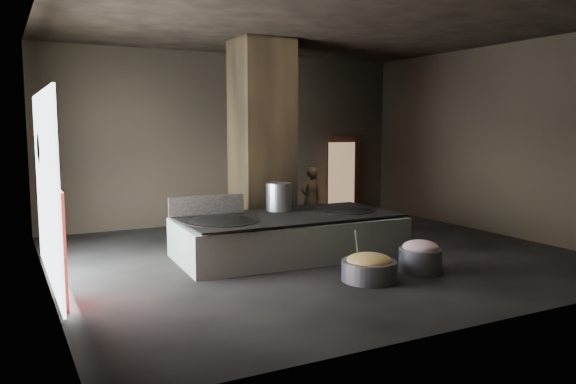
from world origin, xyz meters
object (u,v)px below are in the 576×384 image
hearth_platform (289,237)px  meat_basin (420,260)px  cook (311,199)px  wok_left (221,225)px  veg_basin (369,271)px  wok_right (344,214)px  stock_pot (279,197)px

hearth_platform → meat_basin: size_ratio=5.79×
cook → meat_basin: 4.32m
hearth_platform → wok_left: (-1.45, -0.05, 0.37)m
veg_basin → meat_basin: 1.16m
wok_left → wok_right: (2.80, 0.10, 0.00)m
stock_pot → meat_basin: 3.23m
wok_right → veg_basin: wok_right is taller
wok_left → meat_basin: 3.69m
cook → veg_basin: bearing=68.7°
wok_right → cook: cook is taller
hearth_platform → wok_right: bearing=4.7°
hearth_platform → cook: (1.71, 2.11, 0.41)m
veg_basin → wok_right: bearing=66.7°
hearth_platform → meat_basin: 2.66m
wok_right → hearth_platform: bearing=-177.9°
veg_basin → hearth_platform: bearing=99.4°
meat_basin → hearth_platform: bearing=125.0°
hearth_platform → stock_pot: (0.05, 0.55, 0.75)m
wok_right → meat_basin: bearing=-85.6°
wok_left → wok_right: size_ratio=1.07×
wok_right → stock_pot: (-1.30, 0.50, 0.38)m
hearth_platform → wok_left: bearing=-175.4°
wok_right → cook: 2.09m
hearth_platform → meat_basin: bearing=-52.4°
wok_left → meat_basin: bearing=-35.5°
stock_pot → cook: 2.30m
stock_pot → wok_left: bearing=-158.2°
wok_left → meat_basin: size_ratio=1.82×
hearth_platform → veg_basin: bearing=-78.0°
wok_right → meat_basin: (0.17, -2.22, -0.54)m
wok_left → cook: (3.16, 2.16, 0.05)m
hearth_platform → wok_left: wok_left is taller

